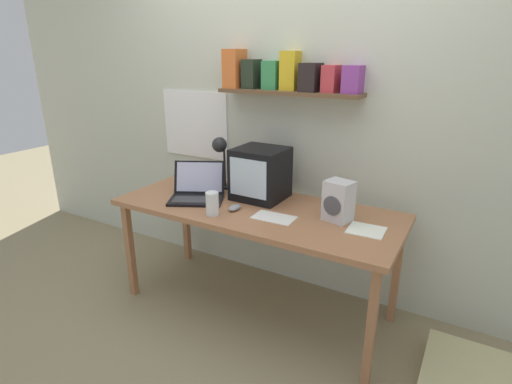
% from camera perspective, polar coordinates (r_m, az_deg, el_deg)
% --- Properties ---
extents(ground_plane, '(12.00, 12.00, 0.00)m').
position_cam_1_polar(ground_plane, '(2.90, 0.00, -15.91)').
color(ground_plane, gray).
extents(back_wall, '(5.60, 0.24, 2.60)m').
position_cam_1_polar(back_wall, '(2.82, 4.92, 11.79)').
color(back_wall, beige).
rests_on(back_wall, ground_plane).
extents(corner_desk, '(1.82, 0.74, 0.74)m').
position_cam_1_polar(corner_desk, '(2.56, 0.00, -3.32)').
color(corner_desk, '#A76E48').
rests_on(corner_desk, ground_plane).
extents(crt_monitor, '(0.33, 0.32, 0.34)m').
position_cam_1_polar(crt_monitor, '(2.65, 0.62, 2.65)').
color(crt_monitor, black).
rests_on(crt_monitor, corner_desk).
extents(laptop, '(0.45, 0.43, 0.23)m').
position_cam_1_polar(laptop, '(2.71, -8.35, 0.32)').
color(laptop, black).
rests_on(laptop, corner_desk).
extents(desk_lamp, '(0.12, 0.17, 0.38)m').
position_cam_1_polar(desk_lamp, '(2.80, -5.08, 5.73)').
color(desk_lamp, '#232326').
rests_on(desk_lamp, corner_desk).
extents(juice_glass, '(0.08, 0.08, 0.14)m').
position_cam_1_polar(juice_glass, '(2.41, -6.25, -1.84)').
color(juice_glass, white).
rests_on(juice_glass, corner_desk).
extents(space_heater, '(0.18, 0.16, 0.24)m').
position_cam_1_polar(space_heater, '(2.35, 11.71, -1.27)').
color(space_heater, silver).
rests_on(space_heater, corner_desk).
extents(computer_mouse, '(0.06, 0.11, 0.03)m').
position_cam_1_polar(computer_mouse, '(2.49, -3.09, -2.24)').
color(computer_mouse, gray).
rests_on(computer_mouse, corner_desk).
extents(loose_paper_near_monitor, '(0.25, 0.16, 0.00)m').
position_cam_1_polar(loose_paper_near_monitor, '(2.38, 2.58, -3.67)').
color(loose_paper_near_monitor, white).
rests_on(loose_paper_near_monitor, corner_desk).
extents(open_notebook, '(0.20, 0.19, 0.00)m').
position_cam_1_polar(open_notebook, '(2.29, 15.48, -5.27)').
color(open_notebook, white).
rests_on(open_notebook, corner_desk).
extents(floor_cushion, '(0.49, 0.49, 0.11)m').
position_cam_1_polar(floor_cushion, '(2.57, 28.52, -22.39)').
color(floor_cushion, '#BCB981').
rests_on(floor_cushion, ground_plane).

